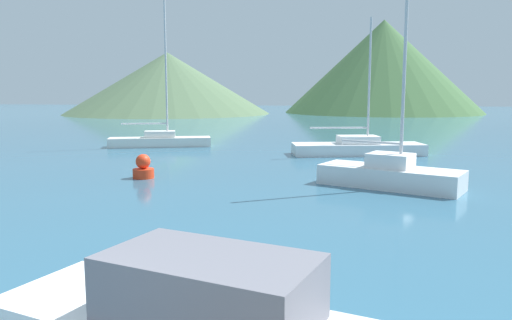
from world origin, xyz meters
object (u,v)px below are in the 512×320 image
object	(u,v)px
sailboat_middle	(390,174)
buoy_marker	(143,168)
sailboat_outer	(358,147)
sailboat_inner	(160,139)

from	to	relation	value
sailboat_middle	buoy_marker	xyz separation A→B (m)	(-9.86, 0.42, -0.10)
sailboat_outer	buoy_marker	distance (m)	12.94
sailboat_inner	buoy_marker	xyz separation A→B (m)	(3.40, -11.39, -0.07)
sailboat_outer	buoy_marker	world-z (taller)	sailboat_outer
sailboat_inner	buoy_marker	bearing A→B (deg)	-91.01
sailboat_outer	sailboat_inner	bearing A→B (deg)	157.55
sailboat_middle	sailboat_outer	world-z (taller)	sailboat_middle
sailboat_inner	sailboat_outer	xyz separation A→B (m)	(12.48, -2.16, -0.06)
sailboat_middle	buoy_marker	world-z (taller)	sailboat_middle
buoy_marker	sailboat_outer	bearing A→B (deg)	45.49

